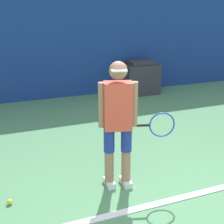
% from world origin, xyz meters
% --- Properties ---
extents(ground_plane, '(24.00, 24.00, 0.00)m').
position_xyz_m(ground_plane, '(0.00, 0.00, 0.00)').
color(ground_plane, '#518C5B').
extents(back_wall, '(24.00, 0.10, 2.67)m').
position_xyz_m(back_wall, '(0.00, 5.36, 1.33)').
color(back_wall, navy).
rests_on(back_wall, ground_plane).
extents(court_baseline, '(21.60, 0.10, 0.01)m').
position_xyz_m(court_baseline, '(0.00, 0.35, 0.01)').
color(court_baseline, white).
rests_on(court_baseline, ground_plane).
extents(tennis_player, '(0.93, 0.37, 1.66)m').
position_xyz_m(tennis_player, '(-0.22, 0.92, 0.92)').
color(tennis_player, '#A37556').
rests_on(tennis_player, ground_plane).
extents(tennis_ball, '(0.07, 0.07, 0.07)m').
position_xyz_m(tennis_ball, '(-1.61, 1.00, 0.03)').
color(tennis_ball, '#D1E533').
rests_on(tennis_ball, ground_plane).
extents(covered_chair, '(0.92, 0.64, 0.89)m').
position_xyz_m(covered_chair, '(2.08, 4.94, 0.42)').
color(covered_chair, '#333338').
rests_on(covered_chair, ground_plane).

